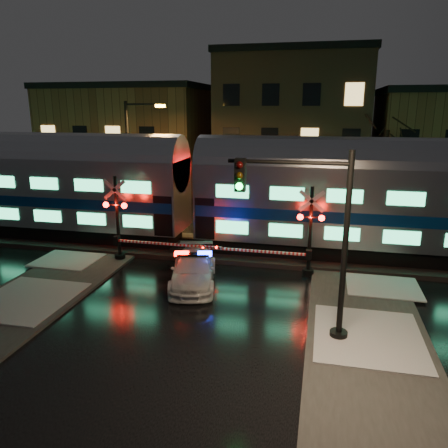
{
  "coord_description": "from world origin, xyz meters",
  "views": [
    {
      "loc": [
        4.71,
        -16.82,
        7.53
      ],
      "look_at": [
        0.32,
        2.5,
        2.2
      ],
      "focal_mm": 35.0,
      "sensor_mm": 36.0,
      "label": 1
    }
  ],
  "objects_px": {
    "streetlight": "(132,156)",
    "crossing_signal_right": "(302,240)",
    "crossing_signal_left": "(124,227)",
    "traffic_light": "(313,243)",
    "police_car": "(193,270)"
  },
  "relations": [
    {
      "from": "crossing_signal_left",
      "to": "police_car",
      "type": "bearing_deg",
      "value": -26.06
    },
    {
      "from": "crossing_signal_left",
      "to": "traffic_light",
      "type": "distance_m",
      "value": 10.92
    },
    {
      "from": "police_car",
      "to": "streetlight",
      "type": "height_order",
      "value": "streetlight"
    },
    {
      "from": "streetlight",
      "to": "crossing_signal_right",
      "type": "bearing_deg",
      "value": -31.14
    },
    {
      "from": "police_car",
      "to": "crossing_signal_left",
      "type": "distance_m",
      "value": 4.78
    },
    {
      "from": "traffic_light",
      "to": "streetlight",
      "type": "relative_size",
      "value": 0.8
    },
    {
      "from": "crossing_signal_right",
      "to": "crossing_signal_left",
      "type": "bearing_deg",
      "value": 179.98
    },
    {
      "from": "crossing_signal_right",
      "to": "streetlight",
      "type": "relative_size",
      "value": 0.75
    },
    {
      "from": "crossing_signal_right",
      "to": "traffic_light",
      "type": "height_order",
      "value": "traffic_light"
    },
    {
      "from": "crossing_signal_left",
      "to": "streetlight",
      "type": "xyz_separation_m",
      "value": [
        -2.4,
        6.69,
        2.76
      ]
    },
    {
      "from": "streetlight",
      "to": "crossing_signal_left",
      "type": "bearing_deg",
      "value": -70.27
    },
    {
      "from": "traffic_light",
      "to": "streetlight",
      "type": "xyz_separation_m",
      "value": [
        -11.66,
        12.25,
        1.2
      ]
    },
    {
      "from": "streetlight",
      "to": "traffic_light",
      "type": "bearing_deg",
      "value": -46.42
    },
    {
      "from": "crossing_signal_right",
      "to": "crossing_signal_left",
      "type": "distance_m",
      "value": 8.68
    },
    {
      "from": "traffic_light",
      "to": "streetlight",
      "type": "height_order",
      "value": "streetlight"
    }
  ]
}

